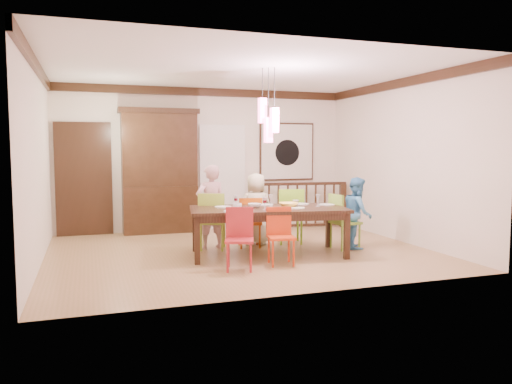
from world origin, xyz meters
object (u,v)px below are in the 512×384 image
object	(u,v)px
chair_far_left	(213,217)
person_far_left	(211,207)
dining_table	(268,212)
balustrade	(302,204)
chair_end_right	(345,218)
china_hutch	(160,171)
person_end_right	(357,213)
person_far_mid	(256,209)

from	to	relation	value
chair_far_left	person_far_left	xyz separation A→B (m)	(-0.01, 0.07, 0.16)
dining_table	balustrade	bearing A→B (deg)	65.18
chair_end_right	person_far_left	distance (m)	2.25
dining_table	chair_far_left	world-z (taller)	chair_far_left
dining_table	china_hutch	bearing A→B (deg)	125.62
china_hutch	chair_end_right	bearing A→B (deg)	-44.49
person_end_right	person_far_left	bearing A→B (deg)	93.98
china_hutch	balustrade	size ratio (longest dim) A/B	1.26
chair_far_left	balustrade	bearing A→B (deg)	-124.86
chair_far_left	china_hutch	bearing A→B (deg)	-53.12
balustrade	chair_end_right	bearing A→B (deg)	-88.11
balustrade	person_far_left	bearing A→B (deg)	-138.91
chair_far_left	person_far_left	bearing A→B (deg)	-58.57
dining_table	person_far_left	world-z (taller)	person_far_left
dining_table	china_hutch	xyz separation A→B (m)	(-1.30, 2.69, 0.55)
dining_table	chair_end_right	bearing A→B (deg)	11.67
china_hutch	person_end_right	xyz separation A→B (m)	(2.91, -2.65, -0.63)
china_hutch	person_end_right	world-z (taller)	china_hutch
dining_table	chair_far_left	size ratio (longest dim) A/B	2.70
person_far_mid	person_end_right	bearing A→B (deg)	152.39
chair_end_right	person_far_mid	bearing A→B (deg)	53.14
china_hutch	person_far_left	distance (m)	2.05
chair_end_right	person_far_left	xyz separation A→B (m)	(-2.11, 0.74, 0.17)
dining_table	person_far_mid	xyz separation A→B (m)	(0.09, 0.87, -0.05)
dining_table	chair_end_right	world-z (taller)	chair_end_right
balustrade	person_far_mid	bearing A→B (deg)	-128.31
dining_table	china_hutch	size ratio (longest dim) A/B	1.04
china_hutch	person_far_mid	size ratio (longest dim) A/B	1.96
chair_end_right	balustrade	world-z (taller)	balustrade
person_far_left	chair_end_right	bearing A→B (deg)	152.13
chair_end_right	person_far_left	world-z (taller)	person_far_left
chair_end_right	person_far_mid	size ratio (longest dim) A/B	0.74
chair_end_right	china_hutch	world-z (taller)	china_hutch
balustrade	person_end_right	distance (m)	2.31
china_hutch	dining_table	bearing A→B (deg)	-64.11
person_end_right	person_far_mid	bearing A→B (deg)	83.16
china_hutch	balustrade	distance (m)	3.03
person_far_left	person_far_mid	world-z (taller)	person_far_left
chair_far_left	person_far_mid	bearing A→B (deg)	-149.31
person_far_mid	balustrade	bearing A→B (deg)	-134.64
chair_far_left	china_hutch	size ratio (longest dim) A/B	0.39
chair_far_left	china_hutch	distance (m)	2.17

